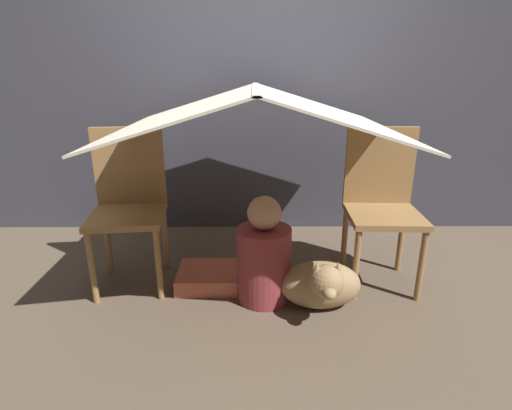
% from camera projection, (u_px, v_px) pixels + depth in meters
% --- Properties ---
extents(ground_plane, '(8.80, 8.80, 0.00)m').
position_uv_depth(ground_plane, '(256.00, 288.00, 2.46)').
color(ground_plane, brown).
extents(wall_back, '(7.00, 0.05, 2.50)m').
position_uv_depth(wall_back, '(255.00, 73.00, 3.04)').
color(wall_back, '#3D3D47').
rests_on(wall_back, ground_plane).
extents(chair_left, '(0.47, 0.47, 0.96)m').
position_uv_depth(chair_left, '(129.00, 201.00, 2.42)').
color(chair_left, olive).
rests_on(chair_left, ground_plane).
extents(chair_right, '(0.44, 0.44, 0.96)m').
position_uv_depth(chair_right, '(382.00, 200.00, 2.43)').
color(chair_right, olive).
rests_on(chair_right, ground_plane).
extents(sheet_canopy, '(1.53, 1.36, 0.24)m').
position_uv_depth(sheet_canopy, '(256.00, 110.00, 2.17)').
color(sheet_canopy, silver).
extents(person_front, '(0.31, 0.31, 0.63)m').
position_uv_depth(person_front, '(264.00, 257.00, 2.28)').
color(person_front, maroon).
rests_on(person_front, ground_plane).
extents(dog, '(0.45, 0.41, 0.37)m').
position_uv_depth(dog, '(321.00, 284.00, 2.20)').
color(dog, '#9E7F56').
rests_on(dog, ground_plane).
extents(floor_cushion, '(0.41, 0.33, 0.10)m').
position_uv_depth(floor_cushion, '(212.00, 277.00, 2.50)').
color(floor_cushion, '#CC664C').
rests_on(floor_cushion, ground_plane).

